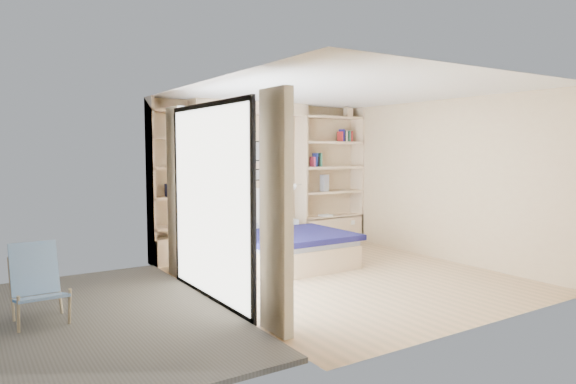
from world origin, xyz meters
TOP-DOWN VIEW (x-y plane):
  - ground at (0.00, 0.00)m, footprint 4.50×4.50m
  - room_shell at (-0.39, 1.52)m, footprint 4.50×4.50m
  - bed at (-0.27, 1.21)m, footprint 1.66×2.06m
  - photo_gallery at (-0.45, 2.22)m, footprint 1.48×0.02m
  - reading_lamps at (-0.30, 2.00)m, footprint 1.92×0.12m
  - shelf_decor at (1.07, 2.07)m, footprint 3.59×0.23m
  - deck at (-3.60, 0.00)m, footprint 3.20×4.00m
  - deck_chair at (-3.74, 0.28)m, footprint 0.49×0.80m

SIDE VIEW (x-z plane):
  - ground at x=0.00m, z-range 0.00..0.00m
  - deck at x=-3.60m, z-range -0.03..0.03m
  - bed at x=-0.27m, z-range -0.27..0.80m
  - deck_chair at x=-3.74m, z-range -0.02..0.78m
  - room_shell at x=-0.39m, z-range -1.17..3.33m
  - reading_lamps at x=-0.30m, z-range 1.03..1.17m
  - photo_gallery at x=-0.45m, z-range 1.19..2.01m
  - shelf_decor at x=1.07m, z-range 0.68..2.71m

